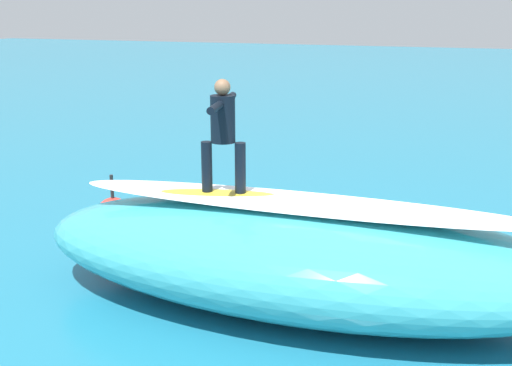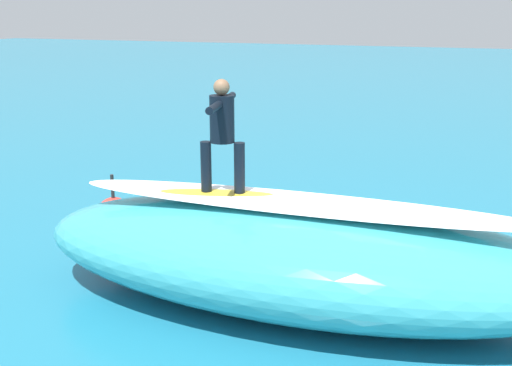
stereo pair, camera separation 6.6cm
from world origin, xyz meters
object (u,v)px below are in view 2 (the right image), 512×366
at_px(surfer_paddling, 281,206).
at_px(buoy_marker, 114,213).
at_px(surfboard_paddling, 279,215).
at_px(surfer_riding, 222,127).
at_px(surfboard_riding, 223,195).

xyz_separation_m(surfer_paddling, buoy_marker, (2.64, 1.96, 0.12)).
xyz_separation_m(surfboard_paddling, surfer_paddling, (0.01, -0.12, 0.16)).
distance_m(surfer_riding, surfboard_paddling, 4.38).
relative_size(surfboard_riding, buoy_marker, 2.01).
bearing_deg(surfboard_paddling, surfboard_riding, 2.66).
height_order(surfer_riding, buoy_marker, surfer_riding).
height_order(surfer_riding, surfer_paddling, surfer_riding).
relative_size(surfboard_riding, surfer_paddling, 1.36).
distance_m(surfboard_riding, surfer_riding, 0.96).
xyz_separation_m(surfer_riding, surfer_paddling, (0.43, -3.74, -2.28)).
bearing_deg(buoy_marker, surfer_paddling, -143.43).
height_order(surfboard_paddling, surfer_paddling, surfer_paddling).
distance_m(surfboard_paddling, buoy_marker, 3.24).
height_order(surfer_paddling, buoy_marker, buoy_marker).
distance_m(surfboard_paddling, surfer_paddling, 0.20).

